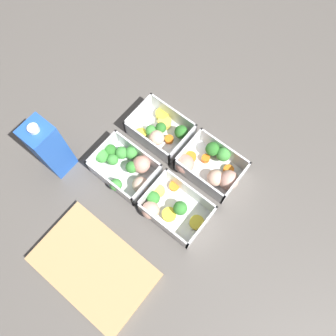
{
  "coord_description": "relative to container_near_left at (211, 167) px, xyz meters",
  "views": [
    {
      "loc": [
        -0.19,
        0.24,
        0.82
      ],
      "look_at": [
        0.0,
        0.0,
        0.02
      ],
      "focal_mm": 35.0,
      "sensor_mm": 36.0,
      "label": 1
    }
  ],
  "objects": [
    {
      "name": "ground_plane",
      "position": [
        0.09,
        0.07,
        -0.03
      ],
      "size": [
        4.0,
        4.0,
        0.0
      ],
      "primitive_type": "plane",
      "color": "#56514C"
    },
    {
      "name": "container_near_left",
      "position": [
        0.0,
        0.0,
        0.0
      ],
      "size": [
        0.17,
        0.13,
        0.06
      ],
      "color": "white",
      "rests_on": "ground_plane"
    },
    {
      "name": "container_near_right",
      "position": [
        0.17,
        -0.0,
        -0.0
      ],
      "size": [
        0.16,
        0.13,
        0.06
      ],
      "color": "white",
      "rests_on": "ground_plane"
    },
    {
      "name": "container_far_left",
      "position": [
        0.02,
        0.15,
        -0.0
      ],
      "size": [
        0.17,
        0.13,
        0.06
      ],
      "color": "white",
      "rests_on": "ground_plane"
    },
    {
      "name": "container_far_right",
      "position": [
        0.17,
        0.14,
        -0.0
      ],
      "size": [
        0.18,
        0.13,
        0.06
      ],
      "color": "white",
      "rests_on": "ground_plane"
    },
    {
      "name": "juice_carton",
      "position": [
        0.33,
        0.23,
        0.07
      ],
      "size": [
        0.07,
        0.07,
        0.2
      ],
      "color": "blue",
      "rests_on": "ground_plane"
    },
    {
      "name": "cutting_board",
      "position": [
        0.07,
        0.37,
        -0.02
      ],
      "size": [
        0.28,
        0.18,
        0.02
      ],
      "color": "tan",
      "rests_on": "ground_plane"
    }
  ]
}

